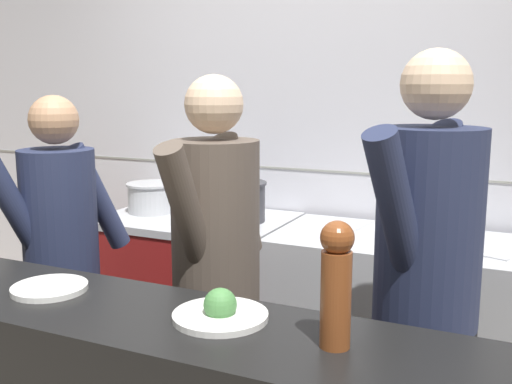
{
  "coord_description": "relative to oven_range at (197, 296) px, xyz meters",
  "views": [
    {
      "loc": [
        1.14,
        -1.58,
        1.62
      ],
      "look_at": [
        0.04,
        0.79,
        1.15
      ],
      "focal_mm": 42.0,
      "sensor_mm": 36.0,
      "label": 1
    }
  ],
  "objects": [
    {
      "name": "wall_back_tiled",
      "position": [
        0.51,
        0.4,
        0.85
      ],
      "size": [
        8.0,
        0.06,
        2.6
      ],
      "color": "silver",
      "rests_on": "ground_plane"
    },
    {
      "name": "chefs_knife",
      "position": [
        1.38,
        -0.1,
        0.46
      ],
      "size": [
        0.36,
        0.16,
        0.02
      ],
      "color": "#B7BABF",
      "rests_on": "prep_counter"
    },
    {
      "name": "plated_dish_dessert",
      "position": [
        0.89,
        -1.37,
        0.54
      ],
      "size": [
        0.27,
        0.27,
        0.09
      ],
      "color": "white",
      "rests_on": "pass_counter"
    },
    {
      "name": "pepper_mill",
      "position": [
        1.24,
        -1.4,
        0.69
      ],
      "size": [
        0.08,
        0.08,
        0.32
      ],
      "color": "brown",
      "rests_on": "pass_counter"
    },
    {
      "name": "sauce_pot",
      "position": [
        0.25,
        0.01,
        0.56
      ],
      "size": [
        0.3,
        0.3,
        0.21
      ],
      "color": "#2D2D33",
      "rests_on": "oven_range"
    },
    {
      "name": "chef_line",
      "position": [
        1.35,
        -0.74,
        0.51
      ],
      "size": [
        0.45,
        0.75,
        1.74
      ],
      "rotation": [
        0.0,
        0.0,
        -0.32
      ],
      "color": "black",
      "rests_on": "ground_plane"
    },
    {
      "name": "chef_sous",
      "position": [
        0.57,
        -0.81,
        0.47
      ],
      "size": [
        0.34,
        0.72,
        1.66
      ],
      "rotation": [
        0.0,
        0.0,
        0.0
      ],
      "color": "black",
      "rests_on": "ground_plane"
    },
    {
      "name": "plated_dish_appetiser",
      "position": [
        0.29,
        -1.39,
        0.53
      ],
      "size": [
        0.24,
        0.24,
        0.02
      ],
      "color": "white",
      "rests_on": "pass_counter"
    },
    {
      "name": "chef_head_cook",
      "position": [
        -0.2,
        -0.82,
        0.42
      ],
      "size": [
        0.41,
        0.68,
        1.58
      ],
      "rotation": [
        0.0,
        0.0,
        -0.35
      ],
      "color": "black",
      "rests_on": "ground_plane"
    },
    {
      "name": "oven_range",
      "position": [
        0.0,
        0.0,
        0.0
      ],
      "size": [
        1.01,
        0.71,
        0.91
      ],
      "color": "maroon",
      "rests_on": "ground_plane"
    },
    {
      "name": "mixing_bowl_steel",
      "position": [
        1.01,
        0.04,
        0.49
      ],
      "size": [
        0.28,
        0.28,
        0.08
      ],
      "color": "#B7BABF",
      "rests_on": "prep_counter"
    },
    {
      "name": "stock_pot",
      "position": [
        -0.29,
        0.0,
        0.54
      ],
      "size": [
        0.28,
        0.28,
        0.17
      ],
      "color": "#B7BABF",
      "rests_on": "oven_range"
    },
    {
      "name": "prep_counter",
      "position": [
        1.13,
        -0.0,
        -0.0
      ],
      "size": [
        1.22,
        0.65,
        0.91
      ],
      "color": "#B7BABF",
      "rests_on": "ground_plane"
    }
  ]
}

